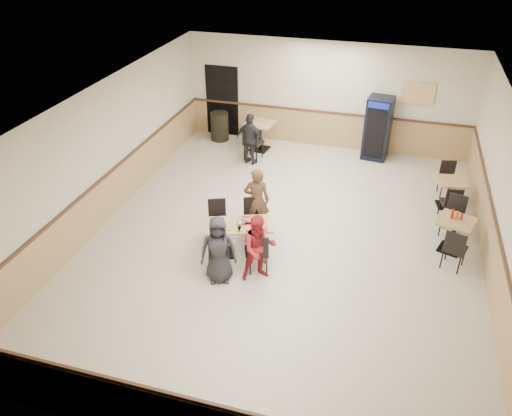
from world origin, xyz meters
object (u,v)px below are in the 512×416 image
(side_table_near, at_px, (454,230))
(side_table_far, at_px, (449,189))
(pepsi_cooler, at_px, (378,128))
(diner_woman_right, at_px, (259,248))
(main_table, at_px, (239,234))
(trash_bin, at_px, (220,126))
(diner_man_opposite, at_px, (257,201))
(back_table, at_px, (260,132))
(diner_woman_left, at_px, (218,250))
(lone_diner, at_px, (250,139))

(side_table_near, xyz_separation_m, side_table_far, (-0.02, 1.80, -0.03))
(pepsi_cooler, bearing_deg, diner_woman_right, -98.28)
(main_table, height_order, trash_bin, trash_bin)
(trash_bin, bearing_deg, side_table_near, -31.70)
(pepsi_cooler, distance_m, trash_bin, 4.57)
(diner_man_opposite, height_order, back_table, diner_man_opposite)
(back_table, xyz_separation_m, pepsi_cooler, (3.21, 0.39, 0.32))
(side_table_far, distance_m, back_table, 5.37)
(diner_woman_left, distance_m, diner_woman_right, 0.75)
(diner_woman_left, distance_m, back_table, 5.86)
(diner_woman_left, relative_size, diner_woman_right, 1.01)
(diner_man_opposite, bearing_deg, side_table_far, -165.52)
(main_table, relative_size, lone_diner, 1.03)
(diner_man_opposite, xyz_separation_m, side_table_near, (4.02, 0.41, -0.27))
(main_table, xyz_separation_m, diner_man_opposite, (0.11, 0.89, 0.28))
(side_table_near, distance_m, pepsi_cooler, 4.43)
(diner_woman_left, relative_size, side_table_far, 1.81)
(diner_woman_left, height_order, pepsi_cooler, pepsi_cooler)
(diner_man_opposite, relative_size, pepsi_cooler, 0.87)
(diner_woman_right, distance_m, diner_man_opposite, 1.59)
(side_table_far, bearing_deg, diner_woman_right, -133.43)
(side_table_far, distance_m, pepsi_cooler, 2.91)
(side_table_near, bearing_deg, diner_man_opposite, -174.22)
(side_table_far, xyz_separation_m, trash_bin, (-6.39, 2.17, -0.03))
(side_table_far, distance_m, trash_bin, 6.75)
(side_table_near, xyz_separation_m, pepsi_cooler, (-1.86, 4.00, 0.38))
(trash_bin, bearing_deg, back_table, -14.62)
(lone_diner, height_order, trash_bin, lone_diner)
(pepsi_cooler, bearing_deg, lone_diner, -150.07)
(pepsi_cooler, bearing_deg, main_table, -105.61)
(diner_woman_left, xyz_separation_m, diner_man_opposite, (0.22, 1.78, 0.07))
(diner_woman_right, relative_size, pepsi_cooler, 0.78)
(main_table, distance_m, trash_bin, 5.74)
(pepsi_cooler, bearing_deg, diner_man_opposite, -108.52)
(main_table, bearing_deg, side_table_near, -3.49)
(pepsi_cooler, relative_size, trash_bin, 2.06)
(side_table_near, bearing_deg, diner_woman_right, -151.51)
(side_table_near, relative_size, side_table_far, 1.13)
(main_table, height_order, diner_woman_right, diner_woman_right)
(main_table, relative_size, back_table, 1.66)
(back_table, bearing_deg, diner_woman_left, -81.78)
(diner_woman_right, height_order, back_table, diner_woman_right)
(side_table_far, bearing_deg, back_table, 160.23)
(main_table, distance_m, diner_woman_left, 0.92)
(diner_woman_right, distance_m, trash_bin, 6.55)
(diner_woman_left, distance_m, side_table_far, 5.80)
(side_table_far, bearing_deg, side_table_near, -89.31)
(main_table, xyz_separation_m, back_table, (-0.95, 4.91, 0.08))
(main_table, xyz_separation_m, diner_woman_right, (0.59, -0.62, 0.21))
(pepsi_cooler, bearing_deg, diner_woman_left, -103.45)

